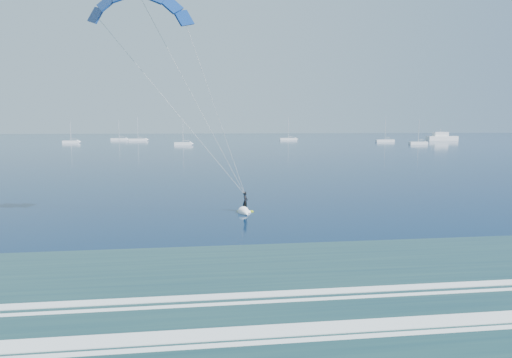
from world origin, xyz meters
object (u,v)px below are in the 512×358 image
object	(u,v)px
sailboat_6	(418,143)
sailboat_3	(183,144)
sailboat_5	(385,141)
sailboat_1	(71,142)
sailboat_2	(138,140)
kitesurfer_rig	(198,105)
sailboat_4	(288,139)
motor_yacht	(442,137)
sailboat_7	(119,139)

from	to	relation	value
sailboat_6	sailboat_3	bearing A→B (deg)	175.96
sailboat_5	sailboat_6	distance (m)	29.75
sailboat_1	sailboat_3	bearing A→B (deg)	-27.62
sailboat_2	sailboat_5	distance (m)	127.38
kitesurfer_rig	sailboat_5	distance (m)	199.86
sailboat_4	sailboat_5	world-z (taller)	sailboat_4
sailboat_2	motor_yacht	bearing A→B (deg)	-5.92
kitesurfer_rig	sailboat_6	bearing A→B (deg)	57.05
sailboat_7	sailboat_1	bearing A→B (deg)	-112.57
kitesurfer_rig	motor_yacht	bearing A→B (deg)	55.58
sailboat_1	sailboat_5	xyz separation A→B (m)	(150.07, -4.57, 0.01)
motor_yacht	sailboat_3	size ratio (longest dim) A/B	1.62
sailboat_7	sailboat_2	bearing A→B (deg)	-41.16
sailboat_2	sailboat_3	distance (m)	60.29
sailboat_3	sailboat_7	distance (m)	74.15
motor_yacht	kitesurfer_rig	bearing A→B (deg)	-124.42
motor_yacht	sailboat_6	xyz separation A→B (m)	(-36.41, -45.19, -1.13)
kitesurfer_rig	sailboat_6	distance (m)	175.44
sailboat_3	sailboat_6	bearing A→B (deg)	-4.04
sailboat_1	sailboat_6	bearing A→B (deg)	-12.66
motor_yacht	sailboat_6	bearing A→B (deg)	-128.86
sailboat_2	sailboat_3	size ratio (longest dim) A/B	1.24
kitesurfer_rig	sailboat_3	xyz separation A→B (m)	(-5.27, 154.12, -9.28)
kitesurfer_rig	sailboat_3	bearing A→B (deg)	91.96
sailboat_1	sailboat_4	distance (m)	112.37
motor_yacht	sailboat_4	distance (m)	82.57
sailboat_3	sailboat_5	bearing A→B (deg)	12.93
sailboat_1	sailboat_7	bearing A→B (deg)	67.43
sailboat_5	sailboat_7	xyz separation A→B (m)	(-134.45, 42.15, -0.02)
sailboat_3	sailboat_4	size ratio (longest dim) A/B	0.80
sailboat_5	sailboat_6	xyz separation A→B (m)	(2.31, -29.66, -0.01)
sailboat_1	sailboat_3	world-z (taller)	sailboat_3
motor_yacht	sailboat_3	xyz separation A→B (m)	(-136.95, -38.08, -1.13)
sailboat_4	sailboat_7	world-z (taller)	sailboat_4
sailboat_6	sailboat_2	bearing A→B (deg)	153.72
sailboat_1	sailboat_2	xyz separation A→B (m)	(26.86, 27.75, 0.01)
motor_yacht	sailboat_1	distance (m)	189.11
kitesurfer_rig	sailboat_6	size ratio (longest dim) A/B	1.81
motor_yacht	sailboat_5	size ratio (longest dim) A/B	1.33
kitesurfer_rig	sailboat_1	bearing A→B (deg)	107.49
sailboat_5	sailboat_1	bearing A→B (deg)	178.26
sailboat_1	sailboat_6	world-z (taller)	sailboat_6
kitesurfer_rig	sailboat_2	distance (m)	211.38
sailboat_5	sailboat_6	world-z (taller)	sailboat_5
kitesurfer_rig	sailboat_4	distance (m)	217.28
kitesurfer_rig	sailboat_4	world-z (taller)	kitesurfer_rig
sailboat_1	kitesurfer_rig	bearing A→B (deg)	-72.51
motor_yacht	sailboat_1	xyz separation A→B (m)	(-188.79, -10.96, -1.13)
kitesurfer_rig	sailboat_7	world-z (taller)	kitesurfer_rig
sailboat_3	sailboat_1	bearing A→B (deg)	152.38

